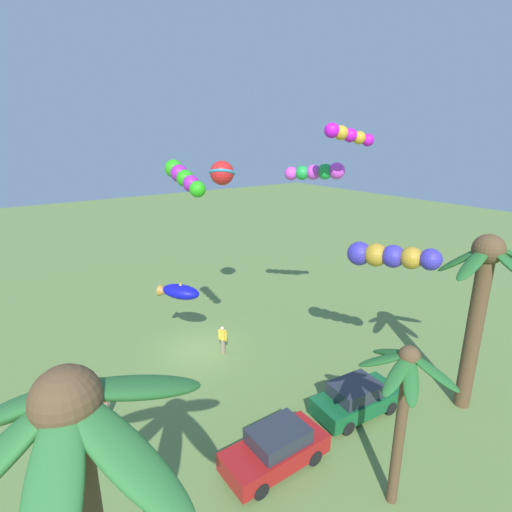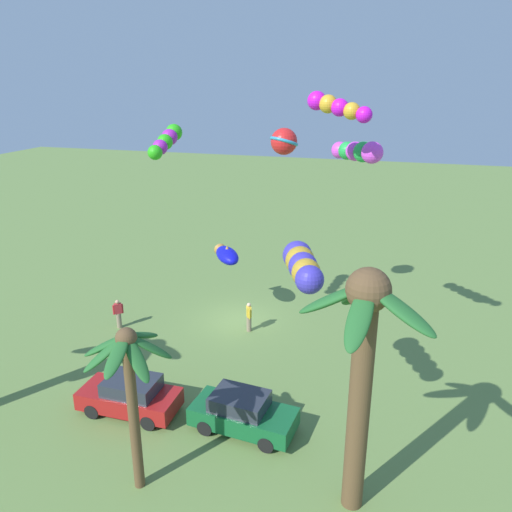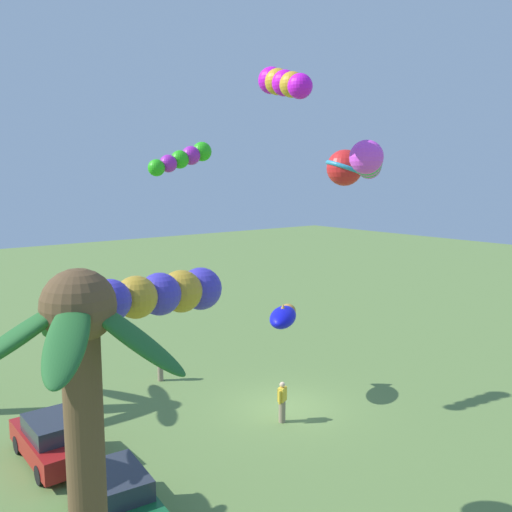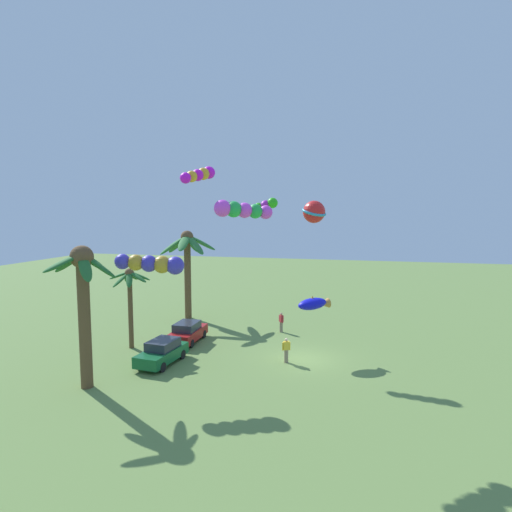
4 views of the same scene
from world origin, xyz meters
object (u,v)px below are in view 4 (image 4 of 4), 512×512
palm_tree_1 (187,253)px  kite_tube_0 (152,264)px  spectator_0 (286,350)px  spectator_1 (281,322)px  palm_tree_0 (83,289)px  kite_ball_1 (314,212)px  kite_tube_4 (199,175)px  parked_car_1 (162,352)px  kite_tube_5 (260,207)px  kite_fish_3 (314,304)px  palm_tree_2 (130,288)px  kite_tube_2 (242,210)px  parked_car_0 (188,332)px

palm_tree_1 → kite_tube_0: 13.61m
spectator_0 → spectator_1: (6.71, 1.56, 0.00)m
palm_tree_0 → kite_tube_0: 3.90m
spectator_0 → kite_ball_1: size_ratio=0.80×
kite_tube_4 → kite_ball_1: bearing=-60.6°
spectator_0 → palm_tree_0: bearing=122.7°
parked_car_1 → kite_tube_5: bearing=-46.0°
kite_tube_5 → kite_fish_3: bearing=-107.3°
palm_tree_2 → kite_tube_0: bearing=-136.9°
kite_ball_1 → kite_tube_0: bearing=107.4°
parked_car_1 → spectator_0: (2.08, -7.61, 0.06)m
kite_fish_3 → palm_tree_2: bearing=96.4°
spectator_0 → kite_tube_2: bearing=163.9°
parked_car_1 → spectator_1: size_ratio=2.55×
parked_car_0 → kite_tube_4: (-7.00, -3.83, 10.80)m
kite_tube_2 → kite_tube_4: size_ratio=1.11×
kite_tube_5 → kite_tube_2: bearing=-173.5°
spectator_0 → kite_tube_4: size_ratio=0.66×
kite_fish_3 → kite_tube_5: size_ratio=0.90×
kite_tube_0 → kite_tube_4: size_ratio=1.57×
parked_car_0 → spectator_0: (-2.47, -7.82, 0.06)m
kite_ball_1 → palm_tree_2: bearing=83.0°
parked_car_0 → kite_tube_0: 8.82m
spectator_1 → kite_tube_4: size_ratio=0.66×
palm_tree_2 → kite_tube_0: kite_tube_0 is taller
kite_tube_0 → kite_tube_4: bearing=-98.5°
spectator_0 → kite_tube_4: (-4.52, 3.99, 10.74)m
palm_tree_2 → kite_fish_3: (1.43, -12.72, -0.75)m
parked_car_1 → palm_tree_2: bearing=56.2°
kite_tube_2 → kite_tube_5: size_ratio=1.01×
parked_car_0 → parked_car_1: size_ratio=0.97×
spectator_0 → spectator_1: bearing=13.1°
spectator_1 → kite_tube_4: 15.73m
kite_tube_2 → kite_tube_5: (8.07, 0.92, 0.27)m
palm_tree_2 → parked_car_0: 5.34m
spectator_1 → kite_tube_5: size_ratio=0.60×
kite_tube_2 → spectator_0: bearing=-16.1°
parked_car_0 → kite_fish_3: size_ratio=1.64×
parked_car_0 → kite_tube_2: size_ratio=1.47×
parked_car_0 → kite_tube_5: size_ratio=1.48×
parked_car_0 → kite_fish_3: 9.81m
palm_tree_1 → kite_tube_0: (-13.14, -3.47, 0.66)m
spectator_1 → palm_tree_0: bearing=147.3°
spectator_1 → kite_tube_4: bearing=167.8°
parked_car_0 → spectator_0: spectator_0 is taller
parked_car_1 → palm_tree_0: bearing=151.4°
spectator_0 → kite_fish_3: (1.73, -1.55, 2.73)m
kite_fish_3 → kite_tube_5: 7.62m
parked_car_0 → kite_tube_4: size_ratio=1.63×
palm_tree_0 → kite_tube_4: size_ratio=3.27×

